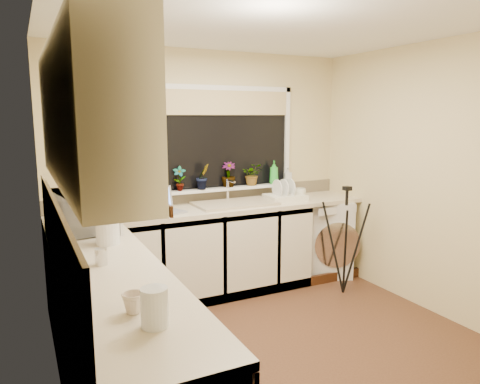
# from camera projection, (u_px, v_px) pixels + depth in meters

# --- Properties ---
(floor) EXTENTS (3.20, 3.20, 0.00)m
(floor) POSITION_uv_depth(u_px,v_px,m) (278.00, 344.00, 3.57)
(floor) COLOR brown
(floor) RESTS_ON ground
(ceiling) EXTENTS (3.20, 3.20, 0.00)m
(ceiling) POSITION_uv_depth(u_px,v_px,m) (283.00, 21.00, 3.16)
(ceiling) COLOR white
(ceiling) RESTS_ON ground
(wall_back) EXTENTS (3.20, 0.00, 3.20)m
(wall_back) POSITION_uv_depth(u_px,v_px,m) (205.00, 171.00, 4.69)
(wall_back) COLOR beige
(wall_back) RESTS_ON ground
(wall_front) EXTENTS (3.20, 0.00, 3.20)m
(wall_front) POSITION_uv_depth(u_px,v_px,m) (453.00, 242.00, 2.04)
(wall_front) COLOR beige
(wall_front) RESTS_ON ground
(wall_left) EXTENTS (0.00, 3.00, 3.00)m
(wall_left) POSITION_uv_depth(u_px,v_px,m) (50.00, 213.00, 2.66)
(wall_left) COLOR beige
(wall_left) RESTS_ON ground
(wall_right) EXTENTS (0.00, 3.00, 3.00)m
(wall_right) POSITION_uv_depth(u_px,v_px,m) (432.00, 179.00, 4.06)
(wall_right) COLOR beige
(wall_right) RESTS_ON ground
(base_cabinet_back) EXTENTS (2.55, 0.60, 0.86)m
(base_cabinet_back) POSITION_uv_depth(u_px,v_px,m) (187.00, 256.00, 4.41)
(base_cabinet_back) COLOR silver
(base_cabinet_back) RESTS_ON floor
(base_cabinet_left) EXTENTS (0.54, 2.40, 0.86)m
(base_cabinet_left) POSITION_uv_depth(u_px,v_px,m) (117.00, 349.00, 2.66)
(base_cabinet_left) COLOR silver
(base_cabinet_left) RESTS_ON floor
(worktop_back) EXTENTS (3.20, 0.60, 0.04)m
(worktop_back) POSITION_uv_depth(u_px,v_px,m) (217.00, 208.00, 4.48)
(worktop_back) COLOR beige
(worktop_back) RESTS_ON base_cabinet_back
(worktop_left) EXTENTS (0.60, 2.40, 0.04)m
(worktop_left) POSITION_uv_depth(u_px,v_px,m) (114.00, 276.00, 2.59)
(worktop_left) COLOR beige
(worktop_left) RESTS_ON base_cabinet_left
(upper_cabinet) EXTENTS (0.28, 1.90, 0.70)m
(upper_cabinet) POSITION_uv_depth(u_px,v_px,m) (82.00, 114.00, 2.24)
(upper_cabinet) COLOR silver
(upper_cabinet) RESTS_ON wall_left
(splashback_left) EXTENTS (0.02, 2.40, 0.45)m
(splashback_left) POSITION_uv_depth(u_px,v_px,m) (57.00, 241.00, 2.42)
(splashback_left) COLOR beige
(splashback_left) RESTS_ON wall_left
(splashback_back) EXTENTS (3.20, 0.02, 0.14)m
(splashback_back) POSITION_uv_depth(u_px,v_px,m) (206.00, 195.00, 4.72)
(splashback_back) COLOR beige
(splashback_back) RESTS_ON wall_back
(window_glass) EXTENTS (1.50, 0.02, 1.00)m
(window_glass) POSITION_uv_depth(u_px,v_px,m) (223.00, 139.00, 4.71)
(window_glass) COLOR black
(window_glass) RESTS_ON wall_back
(window_blind) EXTENTS (1.50, 0.02, 0.25)m
(window_blind) POSITION_uv_depth(u_px,v_px,m) (224.00, 103.00, 4.62)
(window_blind) COLOR tan
(window_blind) RESTS_ON wall_back
(windowsill) EXTENTS (1.60, 0.14, 0.03)m
(windowsill) POSITION_uv_depth(u_px,v_px,m) (226.00, 188.00, 4.75)
(windowsill) COLOR white
(windowsill) RESTS_ON wall_back
(sink) EXTENTS (0.82, 0.46, 0.03)m
(sink) POSITION_uv_depth(u_px,v_px,m) (235.00, 203.00, 4.56)
(sink) COLOR tan
(sink) RESTS_ON worktop_back
(faucet) EXTENTS (0.03, 0.03, 0.24)m
(faucet) POSITION_uv_depth(u_px,v_px,m) (228.00, 190.00, 4.70)
(faucet) COLOR silver
(faucet) RESTS_ON worktop_back
(washing_machine) EXTENTS (0.78, 0.77, 0.86)m
(washing_machine) POSITION_uv_depth(u_px,v_px,m) (320.00, 236.00, 5.14)
(washing_machine) COLOR silver
(washing_machine) RESTS_ON floor
(laptop) EXTENTS (0.39, 0.36, 0.23)m
(laptop) POSITION_uv_depth(u_px,v_px,m) (163.00, 206.00, 4.18)
(laptop) COLOR #96959C
(laptop) RESTS_ON worktop_back
(kettle) EXTENTS (0.16, 0.16, 0.21)m
(kettle) POSITION_uv_depth(u_px,v_px,m) (108.00, 229.00, 3.15)
(kettle) COLOR white
(kettle) RESTS_ON worktop_left
(dish_rack) EXTENTS (0.42, 0.33, 0.06)m
(dish_rack) POSITION_uv_depth(u_px,v_px,m) (285.00, 197.00, 4.80)
(dish_rack) COLOR #EEE9CF
(dish_rack) RESTS_ON worktop_back
(tripod) EXTENTS (0.61, 0.61, 1.10)m
(tripod) POSITION_uv_depth(u_px,v_px,m) (345.00, 240.00, 4.53)
(tripod) COLOR black
(tripod) RESTS_ON floor
(glass_jug) EXTENTS (0.12, 0.12, 0.17)m
(glass_jug) POSITION_uv_depth(u_px,v_px,m) (155.00, 307.00, 1.91)
(glass_jug) COLOR silver
(glass_jug) RESTS_ON worktop_left
(steel_jar) EXTENTS (0.07, 0.07, 0.10)m
(steel_jar) POSITION_uv_depth(u_px,v_px,m) (101.00, 257.00, 2.71)
(steel_jar) COLOR silver
(steel_jar) RESTS_ON worktop_left
(microwave) EXTENTS (0.48, 0.63, 0.32)m
(microwave) POSITION_uv_depth(u_px,v_px,m) (82.00, 211.00, 3.51)
(microwave) COLOR white
(microwave) RESTS_ON worktop_left
(plant_a) EXTENTS (0.15, 0.13, 0.25)m
(plant_a) POSITION_uv_depth(u_px,v_px,m) (179.00, 179.00, 4.48)
(plant_a) COLOR #999999
(plant_a) RESTS_ON windowsill
(plant_b) EXTENTS (0.17, 0.16, 0.26)m
(plant_b) POSITION_uv_depth(u_px,v_px,m) (203.00, 177.00, 4.57)
(plant_b) COLOR #999999
(plant_b) RESTS_ON windowsill
(plant_c) EXTENTS (0.19, 0.19, 0.26)m
(plant_c) POSITION_uv_depth(u_px,v_px,m) (228.00, 174.00, 4.73)
(plant_c) COLOR #999999
(plant_c) RESTS_ON windowsill
(plant_d) EXTENTS (0.27, 0.25, 0.24)m
(plant_d) POSITION_uv_depth(u_px,v_px,m) (252.00, 174.00, 4.84)
(plant_d) COLOR #999999
(plant_d) RESTS_ON windowsill
(soap_bottle_green) EXTENTS (0.13, 0.13, 0.26)m
(soap_bottle_green) POSITION_uv_depth(u_px,v_px,m) (274.00, 172.00, 4.93)
(soap_bottle_green) COLOR green
(soap_bottle_green) RESTS_ON windowsill
(soap_bottle_clear) EXTENTS (0.09, 0.09, 0.17)m
(soap_bottle_clear) POSITION_uv_depth(u_px,v_px,m) (288.00, 175.00, 5.06)
(soap_bottle_clear) COLOR #999999
(soap_bottle_clear) RESTS_ON windowsill
(cup_back) EXTENTS (0.15, 0.15, 0.11)m
(cup_back) POSITION_uv_depth(u_px,v_px,m) (300.00, 193.00, 4.92)
(cup_back) COLOR silver
(cup_back) RESTS_ON worktop_back
(cup_left) EXTENTS (0.12, 0.12, 0.10)m
(cup_left) POSITION_uv_depth(u_px,v_px,m) (133.00, 303.00, 2.05)
(cup_left) COLOR beige
(cup_left) RESTS_ON worktop_left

